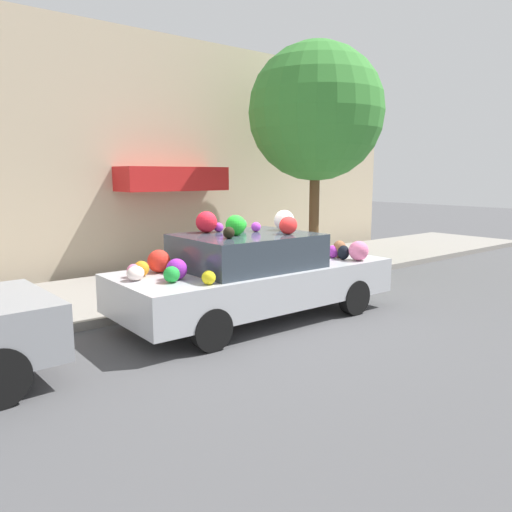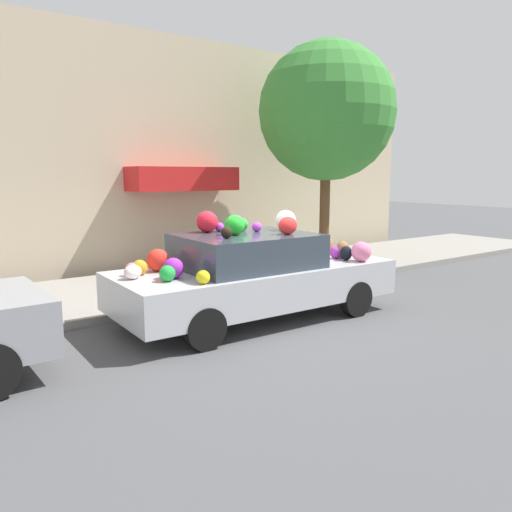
# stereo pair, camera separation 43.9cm
# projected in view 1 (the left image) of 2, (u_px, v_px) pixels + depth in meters

# --- Properties ---
(ground_plane) EXTENTS (60.00, 60.00, 0.00)m
(ground_plane) POSITION_uv_depth(u_px,v_px,m) (257.00, 318.00, 7.99)
(ground_plane) COLOR #4C4C4F
(sidewalk_curb) EXTENTS (24.00, 3.20, 0.13)m
(sidewalk_curb) POSITION_uv_depth(u_px,v_px,m) (173.00, 285.00, 10.05)
(sidewalk_curb) COLOR gray
(sidewalk_curb) RESTS_ON ground
(building_facade) EXTENTS (18.00, 1.20, 5.50)m
(building_facade) POSITION_uv_depth(u_px,v_px,m) (122.00, 154.00, 11.35)
(building_facade) COLOR #C6B293
(building_facade) RESTS_ON ground
(street_tree) EXTENTS (3.18, 3.18, 5.17)m
(street_tree) POSITION_uv_depth(u_px,v_px,m) (316.00, 113.00, 11.66)
(street_tree) COLOR brown
(street_tree) RESTS_ON sidewalk_curb
(fire_hydrant) EXTENTS (0.20, 0.20, 0.70)m
(fire_hydrant) POSITION_uv_depth(u_px,v_px,m) (213.00, 272.00, 9.29)
(fire_hydrant) COLOR red
(fire_hydrant) RESTS_ON sidewalk_curb
(art_car) EXTENTS (4.53, 1.91, 1.70)m
(art_car) POSITION_uv_depth(u_px,v_px,m) (254.00, 274.00, 7.88)
(art_car) COLOR #B7BABF
(art_car) RESTS_ON ground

